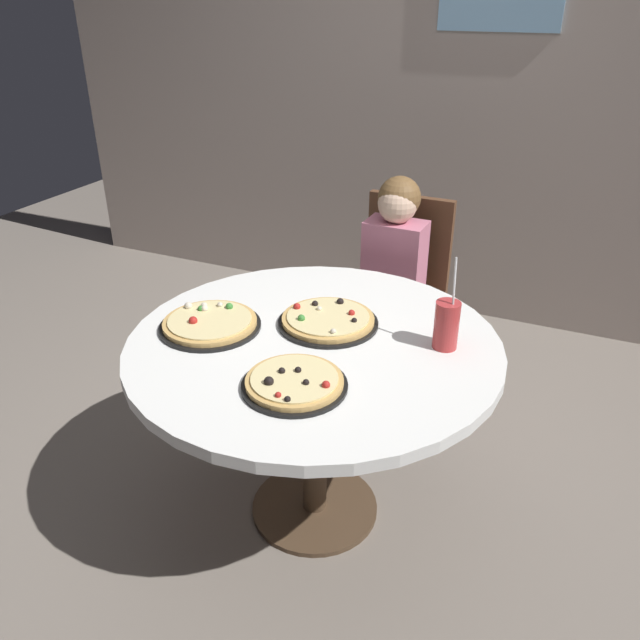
{
  "coord_description": "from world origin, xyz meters",
  "views": [
    {
      "loc": [
        0.75,
        -1.63,
        1.78
      ],
      "look_at": [
        0.0,
        0.05,
        0.8
      ],
      "focal_mm": 35.21,
      "sensor_mm": 36.0,
      "label": 1
    }
  ],
  "objects_px": {
    "dining_table": "(314,364)",
    "chair_wooden": "(400,288)",
    "soda_cup": "(446,325)",
    "diner_child": "(386,313)",
    "pizza_pepperoni": "(294,383)",
    "pizza_cheese": "(328,320)",
    "pizza_veggie": "(210,323)"
  },
  "relations": [
    {
      "from": "chair_wooden",
      "to": "pizza_veggie",
      "type": "height_order",
      "value": "chair_wooden"
    },
    {
      "from": "pizza_veggie",
      "to": "pizza_pepperoni",
      "type": "bearing_deg",
      "value": -26.23
    },
    {
      "from": "dining_table",
      "to": "pizza_veggie",
      "type": "distance_m",
      "value": 0.38
    },
    {
      "from": "diner_child",
      "to": "pizza_cheese",
      "type": "distance_m",
      "value": 0.72
    },
    {
      "from": "pizza_cheese",
      "to": "pizza_pepperoni",
      "type": "bearing_deg",
      "value": -80.74
    },
    {
      "from": "pizza_veggie",
      "to": "soda_cup",
      "type": "height_order",
      "value": "soda_cup"
    },
    {
      "from": "dining_table",
      "to": "chair_wooden",
      "type": "bearing_deg",
      "value": 89.83
    },
    {
      "from": "chair_wooden",
      "to": "soda_cup",
      "type": "relative_size",
      "value": 3.09
    },
    {
      "from": "dining_table",
      "to": "pizza_pepperoni",
      "type": "relative_size",
      "value": 3.98
    },
    {
      "from": "chair_wooden",
      "to": "pizza_veggie",
      "type": "xyz_separation_m",
      "value": [
        -0.36,
        -1.03,
        0.24
      ]
    },
    {
      "from": "chair_wooden",
      "to": "soda_cup",
      "type": "xyz_separation_m",
      "value": [
        0.4,
        -0.83,
        0.3
      ]
    },
    {
      "from": "chair_wooden",
      "to": "pizza_cheese",
      "type": "height_order",
      "value": "chair_wooden"
    },
    {
      "from": "dining_table",
      "to": "pizza_pepperoni",
      "type": "height_order",
      "value": "pizza_pepperoni"
    },
    {
      "from": "diner_child",
      "to": "dining_table",
      "type": "bearing_deg",
      "value": -89.83
    },
    {
      "from": "diner_child",
      "to": "pizza_pepperoni",
      "type": "bearing_deg",
      "value": -86.35
    },
    {
      "from": "dining_table",
      "to": "soda_cup",
      "type": "distance_m",
      "value": 0.46
    },
    {
      "from": "pizza_veggie",
      "to": "dining_table",
      "type": "bearing_deg",
      "value": 10.58
    },
    {
      "from": "chair_wooden",
      "to": "pizza_pepperoni",
      "type": "height_order",
      "value": "chair_wooden"
    },
    {
      "from": "dining_table",
      "to": "soda_cup",
      "type": "height_order",
      "value": "soda_cup"
    },
    {
      "from": "pizza_pepperoni",
      "to": "diner_child",
      "type": "bearing_deg",
      "value": 93.65
    },
    {
      "from": "diner_child",
      "to": "soda_cup",
      "type": "height_order",
      "value": "diner_child"
    },
    {
      "from": "soda_cup",
      "to": "dining_table",
      "type": "bearing_deg",
      "value": -162.01
    },
    {
      "from": "dining_table",
      "to": "pizza_cheese",
      "type": "distance_m",
      "value": 0.16
    },
    {
      "from": "pizza_cheese",
      "to": "soda_cup",
      "type": "relative_size",
      "value": 1.13
    },
    {
      "from": "pizza_veggie",
      "to": "pizza_cheese",
      "type": "xyz_separation_m",
      "value": [
        0.36,
        0.19,
        -0.0
      ]
    },
    {
      "from": "dining_table",
      "to": "pizza_cheese",
      "type": "height_order",
      "value": "pizza_cheese"
    },
    {
      "from": "diner_child",
      "to": "soda_cup",
      "type": "relative_size",
      "value": 3.52
    },
    {
      "from": "pizza_pepperoni",
      "to": "soda_cup",
      "type": "distance_m",
      "value": 0.53
    },
    {
      "from": "dining_table",
      "to": "diner_child",
      "type": "bearing_deg",
      "value": 90.17
    },
    {
      "from": "chair_wooden",
      "to": "diner_child",
      "type": "height_order",
      "value": "diner_child"
    },
    {
      "from": "soda_cup",
      "to": "diner_child",
      "type": "bearing_deg",
      "value": 122.03
    },
    {
      "from": "diner_child",
      "to": "pizza_veggie",
      "type": "xyz_separation_m",
      "value": [
        -0.36,
        -0.85,
        0.28
      ]
    }
  ]
}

